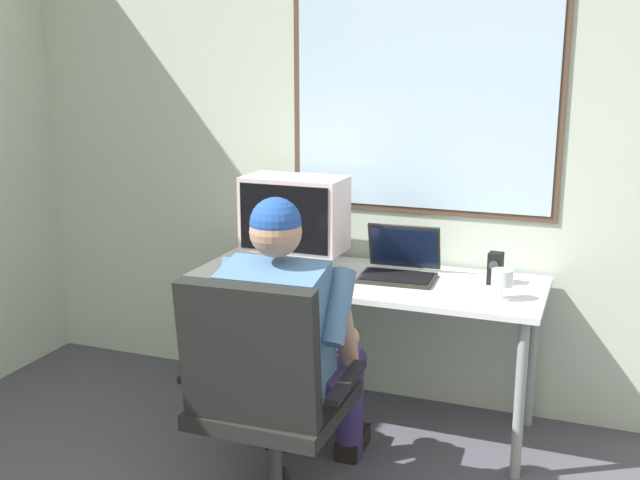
# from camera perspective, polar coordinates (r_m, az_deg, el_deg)

# --- Properties ---
(wall_rear) EXTENTS (4.66, 0.08, 2.59)m
(wall_rear) POSITION_cam_1_polar(r_m,az_deg,el_deg) (3.64, 9.64, 7.34)
(wall_rear) COLOR #B6C6B2
(wall_rear) RESTS_ON ground
(desk) EXTENTS (1.59, 0.62, 0.72)m
(desk) POSITION_cam_1_polar(r_m,az_deg,el_deg) (3.50, 3.41, -3.94)
(desk) COLOR gray
(desk) RESTS_ON ground
(office_chair) EXTENTS (0.62, 0.56, 0.97)m
(office_chair) POSITION_cam_1_polar(r_m,az_deg,el_deg) (2.78, -4.27, -10.89)
(office_chair) COLOR black
(office_chair) RESTS_ON ground
(person_seated) EXTENTS (0.54, 0.76, 1.21)m
(person_seated) POSITION_cam_1_polar(r_m,az_deg,el_deg) (2.97, -2.32, -7.42)
(person_seated) COLOR #312756
(person_seated) RESTS_ON ground
(crt_monitor) EXTENTS (0.48, 0.27, 0.43)m
(crt_monitor) POSITION_cam_1_polar(r_m,az_deg,el_deg) (3.58, -1.92, 1.88)
(crt_monitor) COLOR beige
(crt_monitor) RESTS_ON desk
(laptop) EXTENTS (0.35, 0.32, 0.23)m
(laptop) POSITION_cam_1_polar(r_m,az_deg,el_deg) (3.49, 6.01, -1.74)
(laptop) COLOR black
(laptop) RESTS_ON desk
(wine_glass) EXTENTS (0.09, 0.09, 0.13)m
(wine_glass) POSITION_cam_1_polar(r_m,az_deg,el_deg) (3.22, 13.45, -2.88)
(wine_glass) COLOR silver
(wine_glass) RESTS_ON desk
(desk_speaker) EXTENTS (0.07, 0.07, 0.14)m
(desk_speaker) POSITION_cam_1_polar(r_m,az_deg,el_deg) (3.43, 12.94, -2.07)
(desk_speaker) COLOR black
(desk_speaker) RESTS_ON desk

